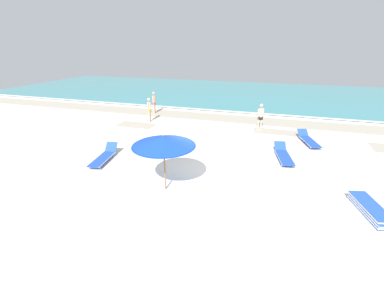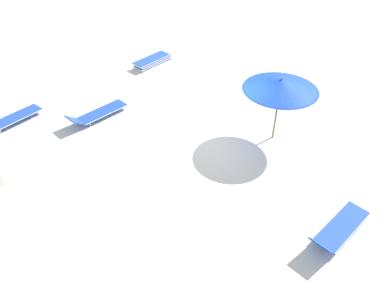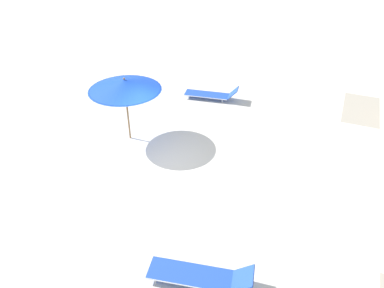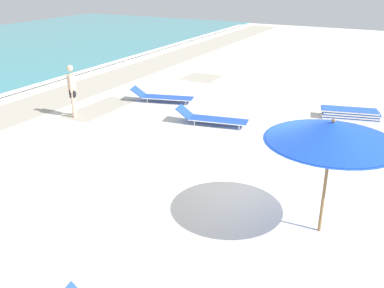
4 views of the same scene
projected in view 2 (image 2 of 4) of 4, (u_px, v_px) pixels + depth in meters
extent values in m
cube|color=silver|center=(212.00, 142.00, 12.74)|extent=(60.00, 60.00, 0.16)
cylinder|color=olive|center=(276.00, 112.00, 12.17)|extent=(0.06, 0.06, 2.04)
cone|color=blue|center=(281.00, 85.00, 11.55)|extent=(2.38, 2.38, 0.36)
cylinder|color=#13359C|center=(280.00, 89.00, 11.65)|extent=(2.31, 2.31, 0.01)
sphere|color=olive|center=(282.00, 79.00, 11.42)|extent=(0.07, 0.07, 0.07)
cube|color=blue|center=(153.00, 63.00, 17.22)|extent=(1.01, 1.89, 0.03)
cube|color=silver|center=(153.00, 64.00, 17.24)|extent=(1.03, 1.93, 0.04)
cube|color=blue|center=(153.00, 62.00, 17.15)|extent=(1.01, 1.89, 0.03)
cube|color=silver|center=(153.00, 62.00, 17.17)|extent=(1.03, 1.93, 0.04)
cube|color=blue|center=(153.00, 60.00, 17.12)|extent=(1.01, 1.89, 0.03)
cube|color=silver|center=(153.00, 60.00, 17.14)|extent=(1.03, 1.93, 0.04)
cube|color=blue|center=(152.00, 59.00, 17.02)|extent=(1.01, 1.89, 0.03)
cube|color=silver|center=(152.00, 59.00, 17.04)|extent=(1.03, 1.93, 0.04)
cube|color=blue|center=(343.00, 226.00, 9.53)|extent=(0.88, 1.90, 0.03)
cylinder|color=silver|center=(354.00, 233.00, 9.36)|extent=(0.31, 1.81, 0.03)
cylinder|color=silver|center=(332.00, 219.00, 9.70)|extent=(0.31, 1.81, 0.03)
cube|color=blue|center=(321.00, 246.00, 8.80)|extent=(0.63, 0.48, 0.42)
cylinder|color=silver|center=(364.00, 219.00, 9.83)|extent=(0.03, 0.03, 0.16)
cylinder|color=silver|center=(346.00, 208.00, 10.12)|extent=(0.03, 0.03, 0.16)
cylinder|color=silver|center=(336.00, 250.00, 9.05)|extent=(0.03, 0.03, 0.16)
cylinder|color=silver|center=(318.00, 238.00, 9.34)|extent=(0.03, 0.03, 0.16)
cube|color=blue|center=(103.00, 112.00, 13.76)|extent=(0.93, 1.94, 0.03)
cylinder|color=silver|center=(107.00, 115.00, 13.59)|extent=(0.37, 1.83, 0.03)
cylinder|color=silver|center=(98.00, 108.00, 13.93)|extent=(0.37, 1.83, 0.03)
cube|color=blue|center=(74.00, 120.00, 13.01)|extent=(0.65, 0.55, 0.36)
cylinder|color=silver|center=(123.00, 109.00, 14.08)|extent=(0.03, 0.03, 0.16)
cylinder|color=silver|center=(115.00, 104.00, 14.37)|extent=(0.03, 0.03, 0.16)
cylinder|color=silver|center=(90.00, 124.00, 13.27)|extent=(0.03, 0.03, 0.16)
cylinder|color=silver|center=(82.00, 119.00, 13.55)|extent=(0.03, 0.03, 0.16)
cube|color=blue|center=(15.00, 117.00, 13.47)|extent=(1.09, 1.97, 0.03)
cylinder|color=silver|center=(20.00, 120.00, 13.32)|extent=(0.54, 1.82, 0.03)
cylinder|color=silver|center=(11.00, 114.00, 13.62)|extent=(0.54, 1.82, 0.03)
cylinder|color=silver|center=(38.00, 113.00, 13.84)|extent=(0.03, 0.03, 0.16)
cylinder|color=silver|center=(30.00, 109.00, 14.10)|extent=(0.03, 0.03, 0.16)
cylinder|color=silver|center=(0.00, 131.00, 12.95)|extent=(0.03, 0.03, 0.16)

